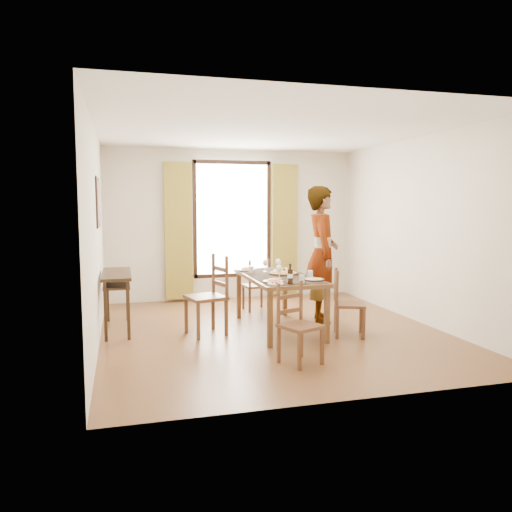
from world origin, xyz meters
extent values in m
plane|color=#522F19|center=(0.00, 0.00, 0.00)|extent=(5.00, 5.00, 0.00)
cube|color=silver|center=(0.00, 2.50, 1.35)|extent=(4.50, 0.10, 2.70)
cube|color=silver|center=(0.00, -2.50, 1.35)|extent=(4.50, 0.10, 2.70)
cube|color=silver|center=(-2.25, 0.00, 1.35)|extent=(0.10, 5.00, 2.70)
cube|color=silver|center=(2.25, 0.00, 1.35)|extent=(0.10, 5.00, 2.70)
cube|color=white|center=(0.00, 0.00, 2.72)|extent=(4.50, 5.00, 0.04)
cube|color=white|center=(0.00, 2.47, 1.45)|extent=(1.30, 0.04, 2.00)
cube|color=olive|center=(-0.98, 2.41, 1.25)|extent=(0.48, 0.10, 2.40)
cube|color=olive|center=(0.98, 2.41, 1.25)|extent=(0.48, 0.10, 2.40)
cube|color=black|center=(-2.24, 0.60, 1.75)|extent=(0.02, 0.86, 0.66)
cube|color=#D54A28|center=(-2.23, 0.60, 1.75)|extent=(0.01, 0.76, 0.56)
cube|color=black|center=(-2.03, 0.60, 0.78)|extent=(0.38, 1.20, 0.04)
cube|color=black|center=(-2.03, 0.60, 0.66)|extent=(0.34, 1.10, 0.03)
cube|color=black|center=(-2.17, 0.05, 0.38)|extent=(0.04, 0.04, 0.76)
cube|color=black|center=(-2.17, 1.15, 0.38)|extent=(0.04, 0.04, 0.76)
cube|color=black|center=(-1.89, 0.05, 0.38)|extent=(0.04, 0.04, 0.76)
cube|color=black|center=(-1.89, 1.15, 0.38)|extent=(0.04, 0.04, 0.76)
cube|color=brown|center=(0.12, 0.06, 0.72)|extent=(0.86, 1.76, 0.05)
cube|color=black|center=(0.12, 0.06, 0.75)|extent=(0.79, 1.62, 0.01)
cube|color=brown|center=(-0.25, -0.76, 0.35)|extent=(0.06, 0.06, 0.70)
cube|color=brown|center=(-0.25, 0.88, 0.35)|extent=(0.06, 0.06, 0.70)
cube|color=brown|center=(0.49, -0.76, 0.35)|extent=(0.06, 0.06, 0.70)
cube|color=brown|center=(0.49, 0.88, 0.35)|extent=(0.06, 0.06, 0.70)
cube|color=#572B1D|center=(-0.89, 0.05, 0.50)|extent=(0.57, 0.57, 0.04)
cube|color=#572B1D|center=(-1.14, 0.19, 0.25)|extent=(0.04, 0.04, 0.50)
cube|color=#572B1D|center=(-0.75, 0.30, 0.25)|extent=(0.04, 0.04, 0.50)
cube|color=#572B1D|center=(-1.03, -0.19, 0.25)|extent=(0.04, 0.04, 0.50)
cube|color=#572B1D|center=(-0.65, -0.09, 0.25)|extent=(0.04, 0.04, 0.50)
cube|color=#572B1D|center=(-0.74, 0.30, 0.78)|extent=(0.04, 0.04, 0.56)
cube|color=#572B1D|center=(-0.64, -0.09, 0.78)|extent=(0.04, 0.04, 0.56)
cube|color=#572B1D|center=(-0.69, 0.11, 0.67)|extent=(0.13, 0.39, 0.06)
cube|color=#572B1D|center=(-0.69, 0.11, 0.87)|extent=(0.13, 0.39, 0.06)
cube|color=#572B1D|center=(0.14, 1.36, 0.40)|extent=(0.41, 0.41, 0.04)
cube|color=#572B1D|center=(0.29, 1.53, 0.20)|extent=(0.04, 0.04, 0.40)
cube|color=#572B1D|center=(0.32, 1.21, 0.20)|extent=(0.04, 0.04, 0.40)
cube|color=#572B1D|center=(-0.03, 1.51, 0.20)|extent=(0.04, 0.04, 0.40)
cube|color=#572B1D|center=(0.00, 1.19, 0.20)|extent=(0.04, 0.04, 0.40)
cube|color=#572B1D|center=(0.32, 1.21, 0.62)|extent=(0.03, 0.03, 0.45)
cube|color=#572B1D|center=(0.00, 1.18, 0.62)|extent=(0.03, 0.03, 0.45)
cube|color=#572B1D|center=(0.16, 1.19, 0.53)|extent=(0.32, 0.05, 0.04)
cube|color=#572B1D|center=(0.16, 1.19, 0.70)|extent=(0.32, 0.05, 0.04)
cube|color=#572B1D|center=(-0.10, -1.42, 0.41)|extent=(0.51, 0.51, 0.04)
cube|color=#572B1D|center=(-0.19, -1.64, 0.21)|extent=(0.04, 0.04, 0.41)
cube|color=#572B1D|center=(-0.32, -1.33, 0.21)|extent=(0.04, 0.04, 0.41)
cube|color=#572B1D|center=(0.11, -1.51, 0.21)|extent=(0.04, 0.04, 0.41)
cube|color=#572B1D|center=(-0.02, -1.20, 0.21)|extent=(0.04, 0.04, 0.41)
cube|color=#572B1D|center=(-0.33, -1.32, 0.65)|extent=(0.03, 0.03, 0.46)
cube|color=#572B1D|center=(-0.02, -1.19, 0.65)|extent=(0.03, 0.03, 0.46)
cube|color=#572B1D|center=(-0.17, -1.26, 0.55)|extent=(0.32, 0.15, 0.05)
cube|color=#572B1D|center=(-0.17, -1.26, 0.72)|extent=(0.32, 0.15, 0.05)
cube|color=#572B1D|center=(0.91, -0.51, 0.42)|extent=(0.51, 0.51, 0.04)
cube|color=#572B1D|center=(1.01, -0.73, 0.21)|extent=(0.04, 0.04, 0.42)
cube|color=#572B1D|center=(0.70, -0.61, 0.21)|extent=(0.04, 0.04, 0.42)
cube|color=#572B1D|center=(1.13, -0.42, 0.21)|extent=(0.04, 0.04, 0.42)
cube|color=#572B1D|center=(0.82, -0.30, 0.21)|extent=(0.04, 0.04, 0.42)
cube|color=#572B1D|center=(0.69, -0.60, 0.65)|extent=(0.03, 0.03, 0.46)
cube|color=#572B1D|center=(0.81, -0.29, 0.65)|extent=(0.03, 0.03, 0.46)
cube|color=#572B1D|center=(0.75, -0.45, 0.56)|extent=(0.15, 0.32, 0.05)
cube|color=#572B1D|center=(0.75, -0.45, 0.72)|extent=(0.15, 0.32, 0.05)
imported|color=gray|center=(0.88, 0.35, 0.99)|extent=(0.98, 0.87, 1.99)
cylinder|color=silver|center=(0.45, -0.28, 0.81)|extent=(0.07, 0.07, 0.10)
cylinder|color=silver|center=(-0.18, 0.38, 0.81)|extent=(0.07, 0.07, 0.10)
cylinder|color=silver|center=(0.20, -0.64, 0.81)|extent=(0.07, 0.07, 0.10)
camera|label=1|loc=(-1.95, -6.39, 1.74)|focal=35.00mm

